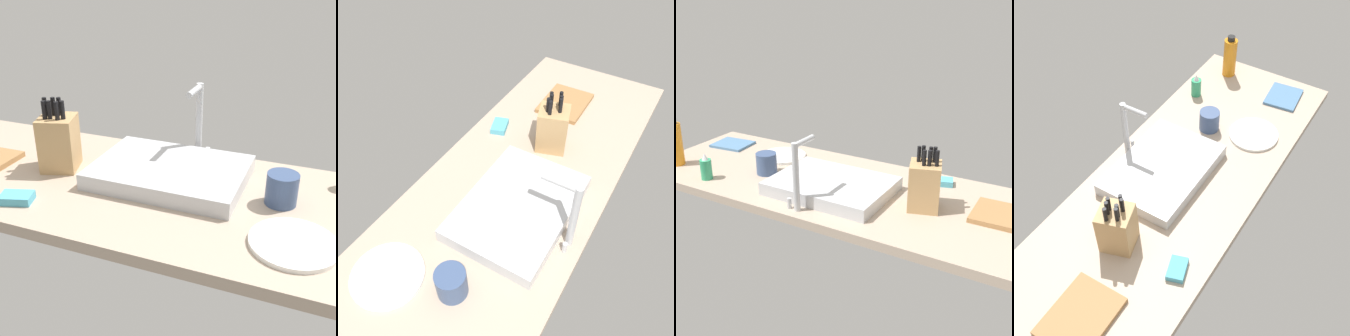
{
  "view_description": "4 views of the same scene",
  "coord_description": "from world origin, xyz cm",
  "views": [
    {
      "loc": [
        50.3,
        -105.11,
        65.64
      ],
      "look_at": [
        7.51,
        2.58,
        9.73
      ],
      "focal_mm": 46.55,
      "sensor_mm": 36.0,
      "label": 1
    },
    {
      "loc": [
        74.34,
        42.4,
        101.45
      ],
      "look_at": [
        -1.96,
        -2.55,
        12.49
      ],
      "focal_mm": 38.88,
      "sensor_mm": 36.0,
      "label": 2
    },
    {
      "loc": [
        -80.08,
        147.24,
        81.34
      ],
      "look_at": [
        6.46,
        -2.79,
        10.13
      ],
      "focal_mm": 49.13,
      "sensor_mm": 36.0,
      "label": 3
    },
    {
      "loc": [
        -98.09,
        -65.89,
        140.28
      ],
      "look_at": [
        6.56,
        -1.67,
        11.44
      ],
      "focal_mm": 49.1,
      "sensor_mm": 36.0,
      "label": 4
    }
  ],
  "objects": [
    {
      "name": "countertop_slab",
      "position": [
        0.0,
        0.0,
        1.75
      ],
      "size": [
        189.27,
        63.61,
        3.5
      ],
      "primitive_type": "cube",
      "color": "tan",
      "rests_on": "ground"
    },
    {
      "name": "sink_basin",
      "position": [
        6.38,
        7.14,
        6.07
      ],
      "size": [
        46.11,
        33.19,
        5.13
      ],
      "primitive_type": "cube",
      "color": "#B7BABF",
      "rests_on": "countertop_slab"
    },
    {
      "name": "faucet",
      "position": [
        9.21,
        25.58,
        18.52
      ],
      "size": [
        5.5,
        12.39,
        25.9
      ],
      "color": "#B7BABF",
      "rests_on": "countertop_slab"
    },
    {
      "name": "knife_block",
      "position": [
        -29.9,
        2.01,
        12.65
      ],
      "size": [
        14.0,
        14.24,
        23.23
      ],
      "rotation": [
        0.0,
        0.0,
        0.31
      ],
      "color": "tan",
      "rests_on": "countertop_slab"
    },
    {
      "name": "cutting_board",
      "position": [
        -58.94,
        -4.63,
        4.4
      ],
      "size": [
        24.58,
        19.46,
        1.8
      ],
      "primitive_type": "cube",
      "rotation": [
        0.0,
        0.0,
        0.02
      ],
      "color": "#9E7042",
      "rests_on": "countertop_slab"
    },
    {
      "name": "soap_bottle",
      "position": [
        58.63,
        22.31,
        8.3
      ],
      "size": [
        4.82,
        4.82,
        11.37
      ],
      "color": "#2D9966",
      "rests_on": "countertop_slab"
    },
    {
      "name": "dinner_plate",
      "position": [
        46.5,
        -14.18,
        4.1
      ],
      "size": [
        21.61,
        21.61,
        1.2
      ],
      "primitive_type": "cylinder",
      "color": "white",
      "rests_on": "countertop_slab"
    },
    {
      "name": "dish_towel",
      "position": [
        78.5,
        -14.84,
        4.1
      ],
      "size": [
        19.24,
        16.41,
        1.2
      ],
      "primitive_type": "cube",
      "rotation": [
        0.0,
        0.0,
        0.1
      ],
      "color": "teal",
      "rests_on": "countertop_slab"
    },
    {
      "name": "coffee_mug",
      "position": [
        40.5,
        4.96,
        8.09
      ],
      "size": [
        8.88,
        8.88,
        9.18
      ],
      "primitive_type": "cylinder",
      "color": "#384C75",
      "rests_on": "countertop_slab"
    },
    {
      "name": "dish_sponge",
      "position": [
        -28.93,
        -21.56,
        4.7
      ],
      "size": [
        10.39,
        8.44,
        2.4
      ],
      "primitive_type": "cube",
      "rotation": [
        0.0,
        0.0,
        0.31
      ],
      "color": "#4CA3BC",
      "rests_on": "countertop_slab"
    }
  ]
}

